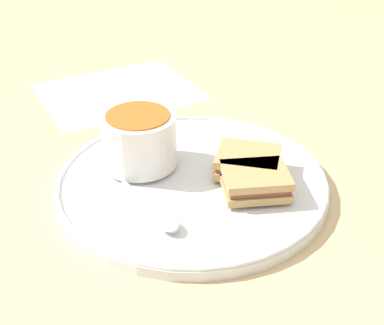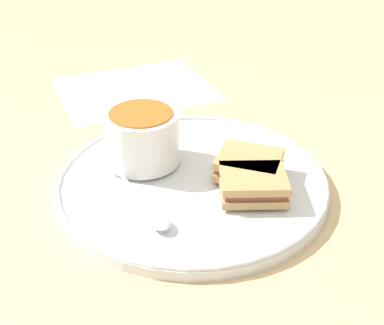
{
  "view_description": "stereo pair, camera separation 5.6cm",
  "coord_description": "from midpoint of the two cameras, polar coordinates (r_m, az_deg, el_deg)",
  "views": [
    {
      "loc": [
        0.47,
        -0.35,
        0.4
      ],
      "look_at": [
        0.0,
        0.0,
        0.04
      ],
      "focal_mm": 50.0,
      "sensor_mm": 36.0,
      "label": 1
    },
    {
      "loc": [
        0.5,
        -0.31,
        0.4
      ],
      "look_at": [
        0.0,
        0.0,
        0.04
      ],
      "focal_mm": 50.0,
      "sensor_mm": 36.0,
      "label": 2
    }
  ],
  "objects": [
    {
      "name": "plate",
      "position": [
        0.7,
        -2.27,
        -2.07
      ],
      "size": [
        0.36,
        0.36,
        0.02
      ],
      "color": "white",
      "rests_on": "ground_plane"
    },
    {
      "name": "spoon",
      "position": [
        0.62,
        -5.7,
        -6.11
      ],
      "size": [
        0.13,
        0.03,
        0.01
      ],
      "rotation": [
        0.0,
        0.0,
        6.23
      ],
      "color": "silver",
      "rests_on": "plate"
    },
    {
      "name": "soup_bowl",
      "position": [
        0.71,
        -7.91,
        2.42
      ],
      "size": [
        0.1,
        0.1,
        0.07
      ],
      "color": "white",
      "rests_on": "plate"
    },
    {
      "name": "menu_sheet",
      "position": [
        0.99,
        -9.49,
        7.41
      ],
      "size": [
        0.26,
        0.3,
        0.0
      ],
      "rotation": [
        0.0,
        0.0,
        -0.16
      ],
      "color": "white",
      "rests_on": "ground_plane"
    },
    {
      "name": "sandwich_half_far",
      "position": [
        0.7,
        3.72,
        -0.02
      ],
      "size": [
        0.11,
        0.1,
        0.03
      ],
      "rotation": [
        0.0,
        0.0,
        0.7
      ],
      "color": "tan",
      "rests_on": "plate"
    },
    {
      "name": "sandwich_half_near",
      "position": [
        0.66,
        4.39,
        -2.04
      ],
      "size": [
        0.1,
        0.1,
        0.03
      ],
      "rotation": [
        0.0,
        0.0,
        1.04
      ],
      "color": "tan",
      "rests_on": "plate"
    },
    {
      "name": "ground_plane",
      "position": [
        0.71,
        -2.26,
        -2.7
      ],
      "size": [
        2.4,
        2.4,
        0.0
      ],
      "primitive_type": "plane",
      "color": "#D1B27F"
    }
  ]
}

